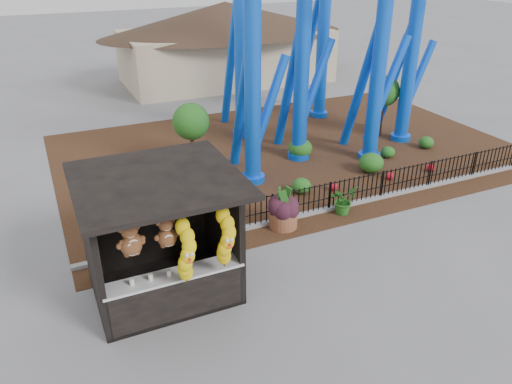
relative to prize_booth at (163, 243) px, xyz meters
name	(u,v)px	position (x,y,z in m)	size (l,w,h in m)	color
ground	(297,286)	(3.00, -0.91, -1.52)	(120.00, 120.00, 0.00)	slate
mulch_bed	(289,151)	(7.00, 7.09, -1.51)	(18.00, 12.00, 0.02)	#331E11
curb	(361,202)	(7.00, 2.09, -1.46)	(18.00, 0.18, 0.12)	gray
prize_booth	(163,243)	(0.00, 0.00, 0.00)	(3.50, 3.40, 3.12)	black
picket_fence	(385,184)	(7.90, 2.09, -1.02)	(12.20, 0.06, 1.00)	black
terracotta_planter	(283,219)	(4.00, 1.79, -1.24)	(0.84, 0.84, 0.56)	brown
planter_foliage	(284,201)	(4.00, 1.79, -0.64)	(0.70, 0.70, 0.64)	#31131F
potted_plant	(343,200)	(6.09, 1.79, -1.06)	(0.82, 0.71, 0.91)	#265719
landscaping	(344,158)	(8.20, 4.91, -1.18)	(7.91, 3.83, 0.75)	#205719
pavilion	(225,29)	(9.00, 19.09, 1.55)	(15.00, 15.00, 4.80)	#BFAD8C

